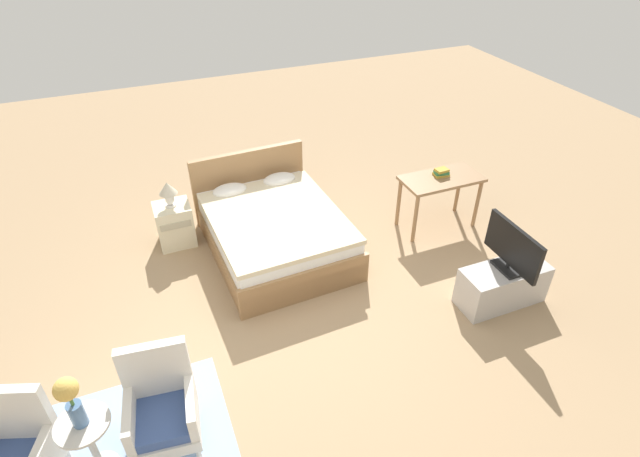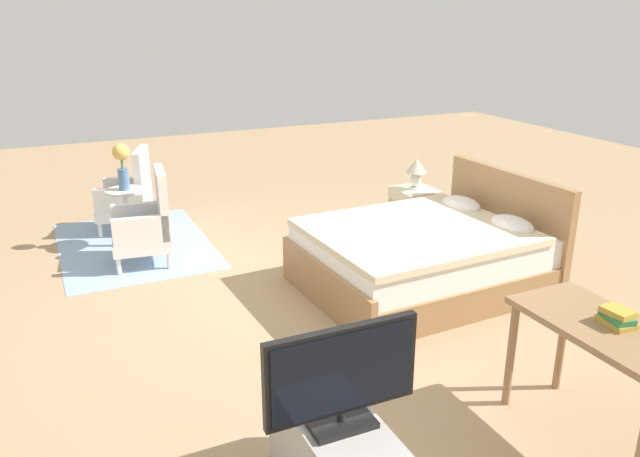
{
  "view_description": "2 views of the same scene",
  "coord_description": "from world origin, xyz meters",
  "px_view_note": "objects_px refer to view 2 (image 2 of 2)",
  "views": [
    {
      "loc": [
        -1.28,
        -3.76,
        3.87
      ],
      "look_at": [
        0.36,
        0.28,
        0.79
      ],
      "focal_mm": 28.0,
      "sensor_mm": 36.0,
      "label": 1
    },
    {
      "loc": [
        4.34,
        -1.88,
        2.36
      ],
      "look_at": [
        0.38,
        -0.05,
        0.82
      ],
      "focal_mm": 35.0,
      "sensor_mm": 36.0,
      "label": 2
    }
  ],
  "objects_px": {
    "bed": "(426,256)",
    "table_lamp": "(416,169)",
    "book_stack": "(617,317)",
    "armchair_by_window_left": "(129,197)",
    "nightstand": "(414,214)",
    "tv_flatscreen": "(342,376)",
    "side_table": "(127,211)",
    "flower_vase": "(122,162)",
    "armchair_by_window_right": "(146,226)",
    "vanity_desk": "(604,343)"
  },
  "relations": [
    {
      "from": "bed",
      "to": "table_lamp",
      "type": "xyz_separation_m",
      "value": [
        -1.12,
        0.6,
        0.47
      ]
    },
    {
      "from": "bed",
      "to": "book_stack",
      "type": "bearing_deg",
      "value": -7.02
    },
    {
      "from": "armchair_by_window_left",
      "to": "nightstand",
      "type": "relative_size",
      "value": 1.65
    },
    {
      "from": "armchair_by_window_left",
      "to": "table_lamp",
      "type": "height_order",
      "value": "armchair_by_window_left"
    },
    {
      "from": "armchair_by_window_left",
      "to": "tv_flatscreen",
      "type": "distance_m",
      "value": 4.72
    },
    {
      "from": "side_table",
      "to": "book_stack",
      "type": "relative_size",
      "value": 3.12
    },
    {
      "from": "side_table",
      "to": "flower_vase",
      "type": "bearing_deg",
      "value": 0.0
    },
    {
      "from": "side_table",
      "to": "tv_flatscreen",
      "type": "xyz_separation_m",
      "value": [
        4.18,
        0.38,
        0.35
      ]
    },
    {
      "from": "flower_vase",
      "to": "side_table",
      "type": "bearing_deg",
      "value": 180.0
    },
    {
      "from": "table_lamp",
      "to": "book_stack",
      "type": "bearing_deg",
      "value": -14.73
    },
    {
      "from": "armchair_by_window_right",
      "to": "flower_vase",
      "type": "height_order",
      "value": "flower_vase"
    },
    {
      "from": "armchair_by_window_right",
      "to": "vanity_desk",
      "type": "bearing_deg",
      "value": 25.68
    },
    {
      "from": "table_lamp",
      "to": "flower_vase",
      "type": "bearing_deg",
      "value": -110.29
    },
    {
      "from": "flower_vase",
      "to": "book_stack",
      "type": "relative_size",
      "value": 2.41
    },
    {
      "from": "armchair_by_window_left",
      "to": "vanity_desk",
      "type": "height_order",
      "value": "armchair_by_window_left"
    },
    {
      "from": "vanity_desk",
      "to": "book_stack",
      "type": "relative_size",
      "value": 5.26
    },
    {
      "from": "side_table",
      "to": "vanity_desk",
      "type": "bearing_deg",
      "value": 23.9
    },
    {
      "from": "armchair_by_window_left",
      "to": "book_stack",
      "type": "bearing_deg",
      "value": 21.06
    },
    {
      "from": "table_lamp",
      "to": "tv_flatscreen",
      "type": "xyz_separation_m",
      "value": [
        3.13,
        -2.46,
        -0.03
      ]
    },
    {
      "from": "armchair_by_window_right",
      "to": "side_table",
      "type": "bearing_deg",
      "value": -169.81
    },
    {
      "from": "flower_vase",
      "to": "book_stack",
      "type": "height_order",
      "value": "flower_vase"
    },
    {
      "from": "bed",
      "to": "armchair_by_window_left",
      "type": "xyz_separation_m",
      "value": [
        -2.68,
        -2.15,
        0.08
      ]
    },
    {
      "from": "side_table",
      "to": "bed",
      "type": "bearing_deg",
      "value": 45.97
    },
    {
      "from": "book_stack",
      "to": "tv_flatscreen",
      "type": "bearing_deg",
      "value": -96.24
    },
    {
      "from": "tv_flatscreen",
      "to": "book_stack",
      "type": "height_order",
      "value": "tv_flatscreen"
    },
    {
      "from": "table_lamp",
      "to": "tv_flatscreen",
      "type": "bearing_deg",
      "value": -38.09
    },
    {
      "from": "flower_vase",
      "to": "vanity_desk",
      "type": "distance_m",
      "value": 4.76
    },
    {
      "from": "side_table",
      "to": "nightstand",
      "type": "relative_size",
      "value": 1.11
    },
    {
      "from": "bed",
      "to": "book_stack",
      "type": "distance_m",
      "value": 2.26
    },
    {
      "from": "bed",
      "to": "tv_flatscreen",
      "type": "height_order",
      "value": "tv_flatscreen"
    },
    {
      "from": "tv_flatscreen",
      "to": "flower_vase",
      "type": "bearing_deg",
      "value": -174.75
    },
    {
      "from": "flower_vase",
      "to": "nightstand",
      "type": "bearing_deg",
      "value": 69.71
    },
    {
      "from": "flower_vase",
      "to": "tv_flatscreen",
      "type": "relative_size",
      "value": 0.61
    },
    {
      "from": "side_table",
      "to": "flower_vase",
      "type": "xyz_separation_m",
      "value": [
        0.0,
        0.0,
        0.52
      ]
    },
    {
      "from": "flower_vase",
      "to": "table_lamp",
      "type": "bearing_deg",
      "value": 69.71
    },
    {
      "from": "flower_vase",
      "to": "vanity_desk",
      "type": "xyz_separation_m",
      "value": [
        4.34,
        1.92,
        -0.28
      ]
    },
    {
      "from": "nightstand",
      "to": "side_table",
      "type": "bearing_deg",
      "value": -110.29
    },
    {
      "from": "table_lamp",
      "to": "side_table",
      "type": "bearing_deg",
      "value": -110.29
    },
    {
      "from": "side_table",
      "to": "vanity_desk",
      "type": "relative_size",
      "value": 0.59
    },
    {
      "from": "nightstand",
      "to": "vanity_desk",
      "type": "height_order",
      "value": "vanity_desk"
    },
    {
      "from": "nightstand",
      "to": "table_lamp",
      "type": "xyz_separation_m",
      "value": [
        0.0,
        0.0,
        0.49
      ]
    },
    {
      "from": "nightstand",
      "to": "book_stack",
      "type": "xyz_separation_m",
      "value": [
        3.31,
        -0.87,
        0.5
      ]
    },
    {
      "from": "bed",
      "to": "nightstand",
      "type": "xyz_separation_m",
      "value": [
        -1.12,
        0.6,
        -0.02
      ]
    },
    {
      "from": "side_table",
      "to": "table_lamp",
      "type": "relative_size",
      "value": 1.87
    },
    {
      "from": "side_table",
      "to": "armchair_by_window_left",
      "type": "bearing_deg",
      "value": 169.62
    },
    {
      "from": "vanity_desk",
      "to": "side_table",
      "type": "bearing_deg",
      "value": -156.1
    },
    {
      "from": "bed",
      "to": "armchair_by_window_right",
      "type": "distance_m",
      "value": 2.69
    },
    {
      "from": "table_lamp",
      "to": "book_stack",
      "type": "relative_size",
      "value": 1.67
    },
    {
      "from": "nightstand",
      "to": "table_lamp",
      "type": "relative_size",
      "value": 1.69
    },
    {
      "from": "tv_flatscreen",
      "to": "armchair_by_window_left",
      "type": "bearing_deg",
      "value": -176.47
    }
  ]
}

